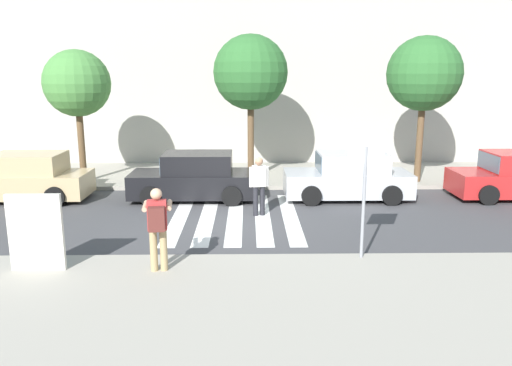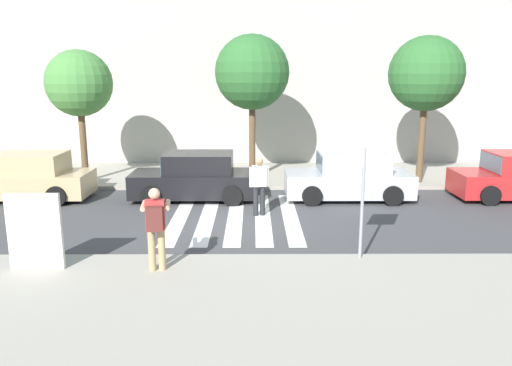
{
  "view_description": "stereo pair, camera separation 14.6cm",
  "coord_description": "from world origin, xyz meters",
  "px_view_note": "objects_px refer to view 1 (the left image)",
  "views": [
    {
      "loc": [
        0.38,
        -13.72,
        4.11
      ],
      "look_at": [
        0.6,
        -0.2,
        1.1
      ],
      "focal_mm": 35.0,
      "sensor_mm": 36.0,
      "label": 1
    },
    {
      "loc": [
        0.52,
        -13.72,
        4.11
      ],
      "look_at": [
        0.6,
        -0.2,
        1.1
      ],
      "focal_mm": 35.0,
      "sensor_mm": 36.0,
      "label": 2
    }
  ],
  "objects_px": {
    "parked_car_silver": "(348,177)",
    "pedestrian_crossing": "(259,183)",
    "street_tree_west": "(77,84)",
    "street_tree_center": "(251,73)",
    "parked_car_tan": "(26,178)",
    "photographer_with_backpack": "(157,223)",
    "parked_car_black": "(195,178)",
    "advertising_board": "(36,232)",
    "stop_sign": "(365,166)",
    "street_tree_east": "(424,74)"
  },
  "relations": [
    {
      "from": "street_tree_east",
      "to": "advertising_board",
      "type": "distance_m",
      "value": 13.83
    },
    {
      "from": "stop_sign",
      "to": "street_tree_center",
      "type": "bearing_deg",
      "value": 105.78
    },
    {
      "from": "parked_car_silver",
      "to": "street_tree_center",
      "type": "xyz_separation_m",
      "value": [
        -3.2,
        2.65,
        3.36
      ]
    },
    {
      "from": "street_tree_west",
      "to": "street_tree_center",
      "type": "relative_size",
      "value": 0.89
    },
    {
      "from": "stop_sign",
      "to": "street_tree_east",
      "type": "distance_m",
      "value": 8.84
    },
    {
      "from": "stop_sign",
      "to": "street_tree_west",
      "type": "bearing_deg",
      "value": 137.24
    },
    {
      "from": "advertising_board",
      "to": "pedestrian_crossing",
      "type": "bearing_deg",
      "value": 43.46
    },
    {
      "from": "street_tree_west",
      "to": "photographer_with_backpack",
      "type": "bearing_deg",
      "value": -63.62
    },
    {
      "from": "pedestrian_crossing",
      "to": "street_tree_center",
      "type": "height_order",
      "value": "street_tree_center"
    },
    {
      "from": "parked_car_silver",
      "to": "street_tree_center",
      "type": "height_order",
      "value": "street_tree_center"
    },
    {
      "from": "street_tree_west",
      "to": "street_tree_east",
      "type": "relative_size",
      "value": 0.91
    },
    {
      "from": "stop_sign",
      "to": "parked_car_tan",
      "type": "height_order",
      "value": "stop_sign"
    },
    {
      "from": "photographer_with_backpack",
      "to": "parked_car_black",
      "type": "bearing_deg",
      "value": 89.32
    },
    {
      "from": "street_tree_center",
      "to": "street_tree_east",
      "type": "bearing_deg",
      "value": -5.74
    },
    {
      "from": "street_tree_west",
      "to": "advertising_board",
      "type": "bearing_deg",
      "value": -78.09
    },
    {
      "from": "parked_car_tan",
      "to": "street_tree_east",
      "type": "distance_m",
      "value": 14.09
    },
    {
      "from": "parked_car_tan",
      "to": "street_tree_west",
      "type": "bearing_deg",
      "value": 62.26
    },
    {
      "from": "street_tree_center",
      "to": "street_tree_east",
      "type": "xyz_separation_m",
      "value": [
        6.18,
        -0.62,
        -0.05
      ]
    },
    {
      "from": "parked_car_tan",
      "to": "advertising_board",
      "type": "relative_size",
      "value": 2.56
    },
    {
      "from": "parked_car_tan",
      "to": "parked_car_black",
      "type": "xyz_separation_m",
      "value": [
        5.51,
        0.0,
        0.0
      ]
    },
    {
      "from": "parked_car_black",
      "to": "street_tree_east",
      "type": "xyz_separation_m",
      "value": [
        8.03,
        2.02,
        3.31
      ]
    },
    {
      "from": "photographer_with_backpack",
      "to": "pedestrian_crossing",
      "type": "relative_size",
      "value": 1.0
    },
    {
      "from": "street_tree_west",
      "to": "street_tree_east",
      "type": "distance_m",
      "value": 12.39
    },
    {
      "from": "stop_sign",
      "to": "parked_car_tan",
      "type": "bearing_deg",
      "value": 149.52
    },
    {
      "from": "parked_car_black",
      "to": "photographer_with_backpack",
      "type": "bearing_deg",
      "value": -90.68
    },
    {
      "from": "pedestrian_crossing",
      "to": "parked_car_silver",
      "type": "height_order",
      "value": "pedestrian_crossing"
    },
    {
      "from": "stop_sign",
      "to": "advertising_board",
      "type": "xyz_separation_m",
      "value": [
        -6.78,
        -0.58,
        -1.24
      ]
    },
    {
      "from": "stop_sign",
      "to": "street_tree_center",
      "type": "distance_m",
      "value": 8.91
    },
    {
      "from": "stop_sign",
      "to": "photographer_with_backpack",
      "type": "height_order",
      "value": "stop_sign"
    },
    {
      "from": "parked_car_silver",
      "to": "street_tree_east",
      "type": "relative_size",
      "value": 0.78
    },
    {
      "from": "street_tree_west",
      "to": "stop_sign",
      "type": "bearing_deg",
      "value": -42.76
    },
    {
      "from": "pedestrian_crossing",
      "to": "street_tree_center",
      "type": "relative_size",
      "value": 0.32
    },
    {
      "from": "parked_car_black",
      "to": "advertising_board",
      "type": "distance_m",
      "value": 6.81
    },
    {
      "from": "advertising_board",
      "to": "street_tree_east",
      "type": "bearing_deg",
      "value": 38.19
    },
    {
      "from": "street_tree_west",
      "to": "parked_car_tan",
      "type": "bearing_deg",
      "value": -117.74
    },
    {
      "from": "parked_car_black",
      "to": "street_tree_east",
      "type": "height_order",
      "value": "street_tree_east"
    },
    {
      "from": "advertising_board",
      "to": "parked_car_black",
      "type": "bearing_deg",
      "value": 67.91
    },
    {
      "from": "parked_car_tan",
      "to": "parked_car_silver",
      "type": "relative_size",
      "value": 1.0
    },
    {
      "from": "stop_sign",
      "to": "parked_car_tan",
      "type": "distance_m",
      "value": 11.38
    },
    {
      "from": "parked_car_silver",
      "to": "pedestrian_crossing",
      "type": "bearing_deg",
      "value": -147.14
    },
    {
      "from": "parked_car_black",
      "to": "street_tree_west",
      "type": "distance_m",
      "value": 5.71
    },
    {
      "from": "pedestrian_crossing",
      "to": "street_tree_center",
      "type": "xyz_separation_m",
      "value": [
        -0.21,
        4.58,
        3.11
      ]
    },
    {
      "from": "street_tree_west",
      "to": "street_tree_center",
      "type": "xyz_separation_m",
      "value": [
        6.2,
        0.45,
        0.39
      ]
    },
    {
      "from": "pedestrian_crossing",
      "to": "parked_car_silver",
      "type": "relative_size",
      "value": 0.42
    },
    {
      "from": "parked_car_tan",
      "to": "street_tree_west",
      "type": "distance_m",
      "value": 3.88
    },
    {
      "from": "stop_sign",
      "to": "pedestrian_crossing",
      "type": "distance_m",
      "value": 4.53
    },
    {
      "from": "street_tree_east",
      "to": "pedestrian_crossing",
      "type": "bearing_deg",
      "value": -146.49
    },
    {
      "from": "photographer_with_backpack",
      "to": "parked_car_black",
      "type": "relative_size",
      "value": 0.42
    },
    {
      "from": "street_tree_center",
      "to": "photographer_with_backpack",
      "type": "bearing_deg",
      "value": -102.0
    },
    {
      "from": "photographer_with_backpack",
      "to": "parked_car_silver",
      "type": "bearing_deg",
      "value": 51.42
    }
  ]
}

